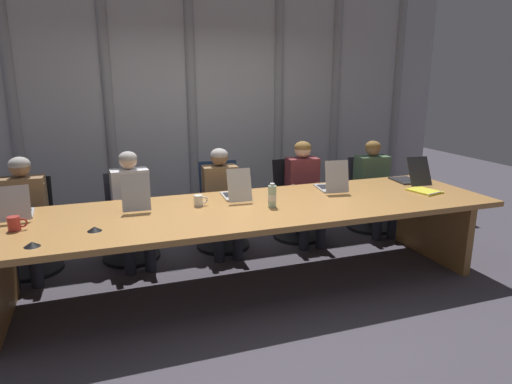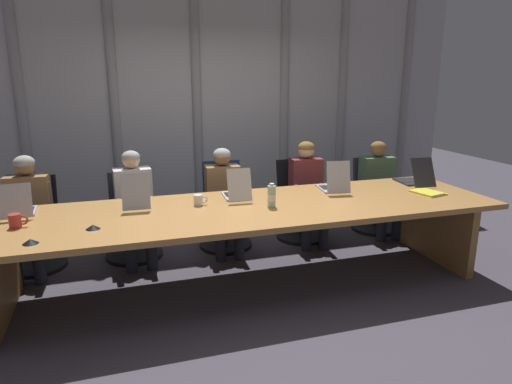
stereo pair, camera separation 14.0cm
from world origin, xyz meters
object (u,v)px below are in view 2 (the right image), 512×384
Objects in this scene: laptop_right_mid at (333,185)px; spiral_notepad at (428,193)px; person_right_mid at (308,187)px; coffee_mug_far at (16,221)px; laptop_left_end at (19,208)px; office_chair_left_mid at (132,226)px; laptop_center at (236,192)px; coffee_mug_near at (199,200)px; laptop_left_mid at (136,200)px; person_right_end at (379,183)px; office_chair_center at (224,216)px; person_center at (224,195)px; office_chair_right_end at (375,203)px; office_chair_left_end at (34,234)px; person_left_end at (28,209)px; laptop_right_end at (414,179)px; person_left_mid at (135,201)px; conference_mic_left_side at (30,241)px; office_chair_right_mid at (300,209)px; conference_mic_middle at (93,227)px; water_bottle_primary at (272,196)px.

laptop_right_mid is 0.94m from spiral_notepad.
person_right_mid reaches higher than coffee_mug_far.
office_chair_left_mid is at bearing -55.20° from laptop_left_end.
laptop_center is 0.41m from coffee_mug_near.
laptop_left_mid is 0.37× the size of person_right_end.
laptop_center reaches higher than coffee_mug_near.
laptop_left_end reaches higher than office_chair_center.
office_chair_right_end is at bearing 97.53° from person_center.
spiral_notepad is at bearing -1.17° from coffee_mug_far.
office_chair_left_end is at bearing 149.88° from coffee_mug_near.
office_chair_right_end is (2.97, 0.00, 0.00)m from office_chair_left_mid.
person_left_end is 8.28× the size of coffee_mug_far.
person_left_mid is (-2.91, 0.62, -0.17)m from laptop_right_end.
conference_mic_left_side is at bearing 12.55° from person_left_end.
office_chair_left_end is (-3.91, 0.77, -0.48)m from laptop_right_end.
person_right_end is (0.95, -0.00, -0.02)m from person_right_mid.
person_right_mid is at bearing -81.56° from office_chair_right_end.
laptop_right_mid reaches higher than coffee_mug_near.
laptop_center is at bearing 95.14° from laptop_right_end.
person_right_mid is 1.33m from spiral_notepad.
office_chair_left_end is 3.94m from office_chair_right_end.
office_chair_right_mid is at bearing -65.53° from laptop_left_mid.
conference_mic_left_side is (-2.70, -0.71, -0.05)m from laptop_right_mid.
coffee_mug_far is at bearing 158.97° from conference_mic_middle.
person_right_mid reaches higher than person_right_end.
laptop_left_end is at bearing 104.58° from conference_mic_left_side.
conference_mic_left_side is (0.24, -1.34, 0.12)m from person_left_end.
person_left_mid is 0.92m from coffee_mug_near.
office_chair_left_end is 0.98× the size of office_chair_right_mid.
person_right_end reaches higher than laptop_left_end.
person_left_mid is at bearing 92.39° from person_left_end.
person_right_end is at bearing 19.41° from conference_mic_middle.
office_chair_right_mid is 8.44× the size of conference_mic_left_side.
coffee_mug_near is at bearing 102.22° from laptop_right_mid.
person_left_mid is 1.02× the size of person_center.
person_right_mid is at bearing 63.01° from laptop_right_end.
laptop_left_end is at bearing 136.75° from conference_mic_middle.
office_chair_left_end reaches higher than conference_mic_middle.
office_chair_left_end is at bearing -88.09° from person_right_mid.
coffee_mug_near is at bearing 157.59° from water_bottle_primary.
spiral_notepad is (1.87, -0.39, -0.05)m from laptop_center.
office_chair_right_mid is 2.67× the size of spiral_notepad.
laptop_left_mid is 0.91m from office_chair_left_mid.
spiral_notepad is at bearing 78.55° from office_chair_left_end.
coffee_mug_far is at bearing 165.04° from spiral_notepad.
office_chair_right_end is at bearing 15.63° from coffee_mug_far.
office_chair_center is at bearing 95.36° from person_left_mid.
office_chair_left_end is at bearing -102.76° from person_left_mid.
conference_mic_middle is at bearing -66.82° from person_right_end.
laptop_center is 2.02× the size of water_bottle_primary.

